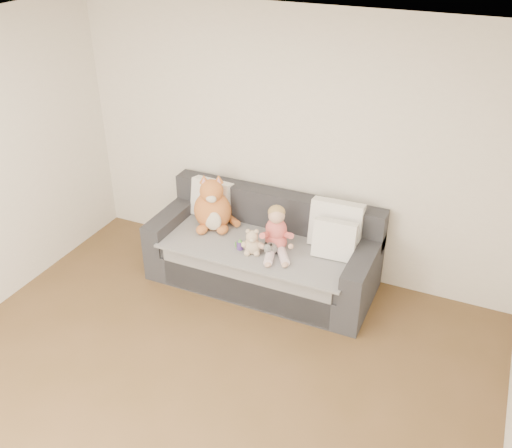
# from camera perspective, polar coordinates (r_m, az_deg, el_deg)

# --- Properties ---
(room_shell) EXTENTS (5.00, 5.00, 5.00)m
(room_shell) POSITION_cam_1_polar(r_m,az_deg,el_deg) (3.84, -7.39, -3.15)
(room_shell) COLOR brown
(room_shell) RESTS_ON ground
(sofa) EXTENTS (2.20, 0.94, 0.85)m
(sofa) POSITION_cam_1_polar(r_m,az_deg,el_deg) (5.64, 0.80, -2.99)
(sofa) COLOR #292A2F
(sofa) RESTS_ON ground
(cushion_left) EXTENTS (0.45, 0.23, 0.41)m
(cushion_left) POSITION_cam_1_polar(r_m,az_deg,el_deg) (5.89, -4.44, 2.52)
(cushion_left) COLOR white
(cushion_left) RESTS_ON sofa
(cushion_right_back) EXTENTS (0.50, 0.24, 0.47)m
(cushion_right_back) POSITION_cam_1_polar(r_m,az_deg,el_deg) (5.41, 8.02, -0.03)
(cushion_right_back) COLOR white
(cushion_right_back) RESTS_ON sofa
(cushion_right_front) EXTENTS (0.40, 0.20, 0.37)m
(cushion_right_front) POSITION_cam_1_polar(r_m,az_deg,el_deg) (5.26, 7.86, -1.55)
(cushion_right_front) COLOR white
(cushion_right_front) RESTS_ON sofa
(toddler) EXTENTS (0.34, 0.46, 0.46)m
(toddler) POSITION_cam_1_polar(r_m,az_deg,el_deg) (5.30, 2.05, -0.89)
(toddler) COLOR #D34A58
(toddler) RESTS_ON sofa
(plush_cat) EXTENTS (0.47, 0.48, 0.59)m
(plush_cat) POSITION_cam_1_polar(r_m,az_deg,el_deg) (5.68, -4.35, 1.62)
(plush_cat) COLOR #CD6D2D
(plush_cat) RESTS_ON sofa
(teddy_bear) EXTENTS (0.20, 0.16, 0.26)m
(teddy_bear) POSITION_cam_1_polar(r_m,az_deg,el_deg) (5.29, -0.38, -1.98)
(teddy_bear) COLOR tan
(teddy_bear) RESTS_ON sofa
(plush_cow) EXTENTS (0.13, 0.20, 0.16)m
(plush_cow) POSITION_cam_1_polar(r_m,az_deg,el_deg) (5.30, 1.45, -2.45)
(plush_cow) COLOR white
(plush_cow) RESTS_ON sofa
(sippy_cup) EXTENTS (0.10, 0.08, 0.11)m
(sippy_cup) POSITION_cam_1_polar(r_m,az_deg,el_deg) (5.38, -1.60, -2.02)
(sippy_cup) COLOR #53338B
(sippy_cup) RESTS_ON sofa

